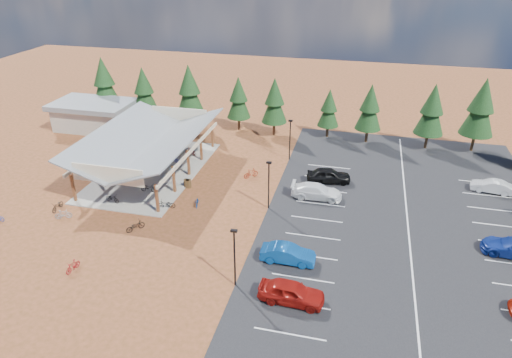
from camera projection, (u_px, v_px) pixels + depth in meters
name	position (u px, v px, depth m)	size (l,w,h in m)	color
ground	(215.00, 212.00, 45.21)	(140.00, 140.00, 0.00)	#573417
asphalt_lot	(407.00, 220.00, 43.88)	(27.00, 44.00, 0.04)	black
concrete_pad	(152.00, 171.00, 53.34)	(10.60, 18.60, 0.10)	gray
bike_pavilion	(149.00, 141.00, 51.61)	(11.65, 19.40, 4.97)	brown
outbuilding	(94.00, 115.00, 64.89)	(11.00, 7.00, 3.90)	#ADA593
lamp_post_0	(235.00, 254.00, 34.16)	(0.50, 0.25, 5.14)	black
lamp_post_1	(269.00, 182.00, 44.51)	(0.50, 0.25, 5.14)	black
lamp_post_2	(290.00, 137.00, 54.87)	(0.50, 0.25, 5.14)	black
trash_bin_0	(189.00, 184.00, 49.60)	(0.60, 0.60, 0.90)	#422E17
trash_bin_1	(187.00, 183.00, 49.63)	(0.60, 0.60, 0.90)	#422E17
pine_0	(104.00, 82.00, 67.00)	(3.98, 3.98, 9.26)	#382314
pine_1	(144.00, 90.00, 65.04)	(3.61, 3.61, 8.41)	#382314
pine_2	(189.00, 90.00, 63.44)	(3.92, 3.92, 9.13)	#382314
pine_3	(239.00, 98.00, 63.19)	(3.28, 3.28, 7.65)	#382314
pine_4	(275.00, 101.00, 61.19)	(3.46, 3.46, 8.06)	#382314
pine_5	(329.00, 108.00, 61.04)	(2.88, 2.88, 6.70)	#382314
pine_6	(370.00, 107.00, 58.99)	(3.40, 3.40, 7.92)	#382314
pine_7	(432.00, 110.00, 56.96)	(3.67, 3.67, 8.55)	#382314
pine_8	(481.00, 107.00, 55.98)	(4.08, 4.08, 9.50)	#382314
bike_0	(112.00, 198.00, 46.54)	(0.58, 1.67, 0.88)	black
bike_1	(114.00, 180.00, 49.97)	(0.45, 1.59, 0.96)	#9DA0A5
bike_2	(152.00, 152.00, 56.71)	(0.65, 1.85, 0.97)	navy
bike_3	(166.00, 145.00, 58.84)	(0.48, 1.70, 1.02)	#99090E
bike_4	(149.00, 188.00, 48.43)	(0.66, 1.89, 0.99)	black
bike_5	(169.00, 180.00, 49.96)	(0.50, 1.75, 1.05)	#9FA0A7
bike_6	(173.00, 159.00, 55.19)	(0.54, 1.55, 0.82)	navy
bike_7	(190.00, 151.00, 57.09)	(0.43, 1.53, 0.92)	maroon
bike_8	(58.00, 206.00, 45.35)	(0.63, 1.79, 0.94)	black
bike_9	(63.00, 214.00, 43.91)	(0.45, 1.58, 0.95)	gray
bike_11	(73.00, 266.00, 36.87)	(0.44, 1.56, 0.94)	maroon
bike_12	(135.00, 226.00, 42.09)	(0.64, 1.85, 0.97)	black
bike_14	(197.00, 202.00, 46.07)	(0.57, 1.64, 0.86)	navy
bike_15	(251.00, 173.00, 51.59)	(0.52, 1.83, 1.10)	maroon
bike_16	(166.00, 204.00, 45.62)	(0.62, 1.77, 0.93)	black
car_0	(291.00, 292.00, 33.49)	(1.97, 4.90, 1.67)	maroon
car_1	(288.00, 254.00, 37.76)	(1.59, 4.57, 1.51)	#0C448C
car_3	(317.00, 191.00, 47.33)	(2.13, 5.25, 1.52)	white
car_4	(329.00, 175.00, 50.45)	(1.93, 4.80, 1.64)	black
car_9	(492.00, 186.00, 48.49)	(1.44, 4.12, 1.36)	silver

